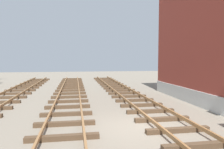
# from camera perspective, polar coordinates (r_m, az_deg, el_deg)

# --- Properties ---
(ground_plane) EXTENTS (80.00, 80.00, 0.00)m
(ground_plane) POSITION_cam_1_polar(r_m,az_deg,el_deg) (8.92, 8.12, -13.91)
(ground_plane) COLOR slate
(track_near_building) EXTENTS (2.50, 44.49, 0.32)m
(track_near_building) POSITION_cam_1_polar(r_m,az_deg,el_deg) (9.28, 15.02, -12.46)
(track_near_building) COLOR #4C3826
(track_near_building) RESTS_ON ground
(track_centre) EXTENTS (2.50, 44.49, 0.32)m
(track_centre) POSITION_cam_1_polar(r_m,az_deg,el_deg) (8.49, -12.72, -13.98)
(track_centre) COLOR #4C3826
(track_centre) RESTS_ON ground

